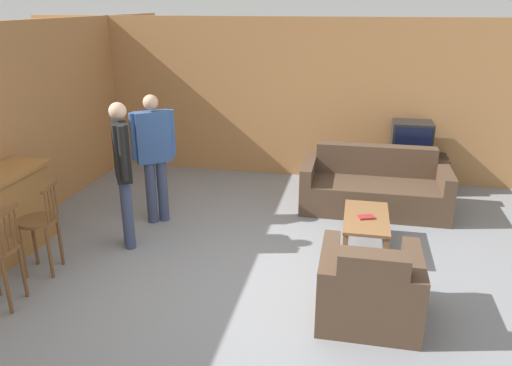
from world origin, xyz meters
The scene contains 12 objects.
ground_plane centered at (0.00, 0.00, 0.00)m, with size 24.00×24.00×0.00m, color gray.
wall_back centered at (0.00, 3.72, 1.30)m, with size 9.40×0.08×2.60m.
wall_left centered at (-3.30, 1.36, 1.30)m, with size 0.08×8.72×2.60m.
bar_chair_mid centered at (-2.31, -0.13, 0.55)m, with size 0.49×0.49×1.02m.
couch_far centered at (1.26, 2.43, 0.30)m, with size 2.03×0.94×0.86m.
armchair_near centered at (1.17, -0.32, 0.31)m, with size 0.92×0.89×0.84m.
coffee_table centered at (1.14, 1.10, 0.36)m, with size 0.52×0.99×0.43m.
tv_unit centered at (1.80, 3.36, 0.28)m, with size 1.14×0.51×0.56m.
tv centered at (1.80, 3.36, 0.82)m, with size 0.60×0.47×0.53m.
book_on_table centered at (1.14, 1.05, 0.44)m, with size 0.21×0.17×0.02m.
person_by_window centered at (-1.60, 1.39, 0.97)m, with size 0.49×0.40×1.72m.
person_by_counter centered at (-1.67, 0.64, 1.01)m, with size 0.35×0.48×1.76m.
Camera 1 is at (0.95, -4.44, 2.81)m, focal length 35.00 mm.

